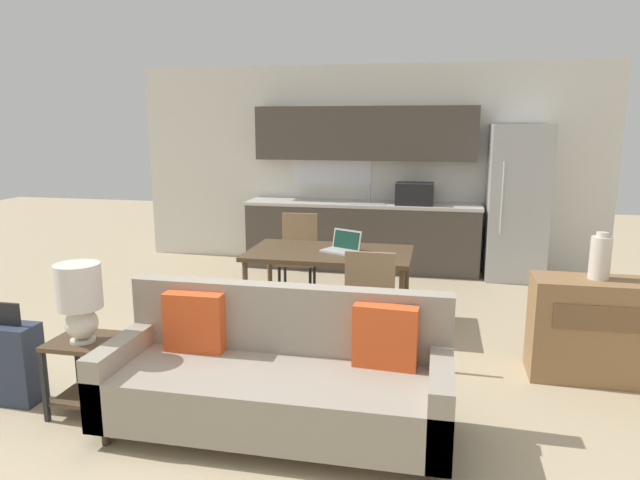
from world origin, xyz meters
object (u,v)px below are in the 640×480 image
refrigerator (516,203)px  table_lamp (79,297)px  laptop (343,246)px  dining_table (330,257)px  dining_chair_far_left (298,252)px  couch (278,378)px  vase (600,257)px  dining_chair_near_right (371,300)px  credenza (614,331)px  side_table (85,364)px  suitcase (8,362)px

refrigerator → table_lamp: (-3.22, -4.25, -0.14)m
laptop → dining_table: bearing=-139.2°
dining_chair_far_left → couch: bearing=-83.4°
refrigerator → vase: bearing=-85.2°
refrigerator → vase: size_ratio=5.40×
table_lamp → dining_chair_near_right: (1.75, 1.31, -0.31)m
credenza → vase: size_ratio=3.39×
couch → side_table: bearing=-177.5°
table_lamp → dining_chair_far_left: 2.99m
couch → dining_chair_far_left: 2.85m
dining_chair_near_right → suitcase: (-2.40, -1.26, -0.22)m
dining_table → side_table: size_ratio=3.02×
couch → laptop: bearing=88.1°
laptop → vase: bearing=5.6°
dining_table → dining_chair_near_right: size_ratio=1.67×
dining_chair_near_right → suitcase: size_ratio=1.29×
table_lamp → credenza: (3.60, 1.29, -0.43)m
refrigerator → table_lamp: bearing=-127.1°
refrigerator → couch: bearing=-114.7°
dining_chair_far_left → laptop: bearing=-54.8°
suitcase → dining_chair_far_left: bearing=63.7°
dining_chair_near_right → laptop: dining_chair_near_right is taller
refrigerator → laptop: 2.81m
couch → dining_chair_near_right: bearing=69.9°
laptop → couch: bearing=-65.1°
table_lamp → vase: vase is taller
side_table → dining_chair_far_left: 2.96m
vase → dining_chair_far_left: bearing=150.1°
credenza → dining_chair_far_left: (-2.85, 1.59, 0.12)m
dining_chair_near_right → credenza: bearing=-179.8°
couch → suitcase: 1.96m
side_table → dining_chair_far_left: bearing=74.8°
side_table → dining_table: bearing=58.2°
refrigerator → side_table: (-3.25, -4.21, -0.62)m
suitcase → vase: bearing=17.1°
dining_table → dining_chair_near_right: (0.50, -0.79, -0.15)m
dining_chair_near_right → laptop: bearing=-64.4°
side_table → suitcase: (-0.62, 0.02, -0.05)m
refrigerator → laptop: bearing=-131.0°
dining_chair_far_left → laptop: (0.63, -0.75, 0.26)m
dining_table → couch: 2.03m
credenza → dining_chair_near_right: (-1.85, 0.02, 0.12)m
table_lamp → suitcase: size_ratio=0.73×
couch → suitcase: bearing=-178.9°
table_lamp → vase: (3.46, 1.32, 0.13)m
dining_chair_near_right → dining_chair_far_left: 1.87m
side_table → laptop: laptop is taller
couch → side_table: couch is taller
dining_table → couch: size_ratio=0.72×
vase → laptop: (-2.08, 0.81, -0.18)m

